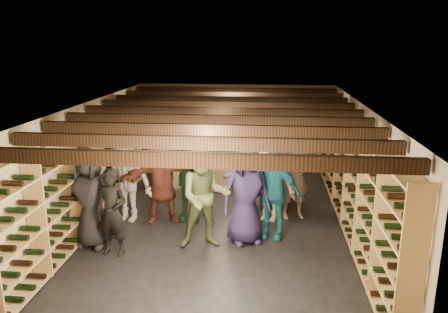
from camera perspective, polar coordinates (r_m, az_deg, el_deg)
ground at (r=9.16m, az=-0.34°, el=-8.28°), size 8.00×8.00×0.00m
walls at (r=8.75m, az=-0.36°, el=-1.05°), size 5.52×8.02×2.40m
ceiling at (r=8.50m, az=-0.37°, el=6.75°), size 5.50×8.00×0.01m
ceiling_joists at (r=8.52m, az=-0.37°, el=5.81°), size 5.40×7.12×0.18m
wine_rack_left at (r=9.41m, az=-16.12°, el=-1.31°), size 0.32×7.50×2.15m
wine_rack_right at (r=8.90m, az=16.34°, el=-2.24°), size 0.32×7.50×2.15m
wine_rack_back at (r=12.49m, az=1.51°, el=3.25°), size 4.70×0.30×2.15m
crate_stack_left at (r=11.06m, az=-6.46°, el=-1.88°), size 0.59×0.49×0.85m
crate_stack_right at (r=10.82m, az=-0.36°, el=-2.65°), size 0.55×0.41×0.68m
crate_loose at (r=10.29m, az=6.24°, el=-5.17°), size 0.55×0.41×0.17m
person_0 at (r=8.10m, az=-17.01°, el=-5.22°), size 0.97×0.71×1.83m
person_1 at (r=7.74m, az=-14.43°, el=-7.10°), size 0.60×0.43×1.54m
person_2 at (r=7.73m, az=-2.50°, el=-5.25°), size 1.05×0.90×1.89m
person_3 at (r=8.90m, az=5.99°, el=-3.21°), size 1.25×0.96×1.70m
person_4 at (r=8.16m, az=6.36°, el=-4.76°), size 1.09×0.63×1.75m
person_5 at (r=8.92m, az=-8.13°, el=-2.92°), size 1.75×0.93×1.80m
person_6 at (r=7.90m, az=2.89°, el=-4.96°), size 1.06×0.88×1.86m
person_7 at (r=9.10m, az=9.26°, el=-2.54°), size 0.77×0.64×1.82m
person_8 at (r=9.54m, az=7.32°, el=-1.99°), size 1.02×0.92×1.70m
person_9 at (r=9.05m, az=-12.77°, el=-2.64°), size 1.33×0.95×1.87m
person_10 at (r=8.93m, az=-4.61°, el=-2.61°), size 1.09×0.45×1.85m
person_11 at (r=9.36m, az=4.21°, el=-2.44°), size 1.60×0.97×1.64m
person_12 at (r=10.04m, az=6.59°, el=-0.71°), size 0.96×0.68×1.84m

